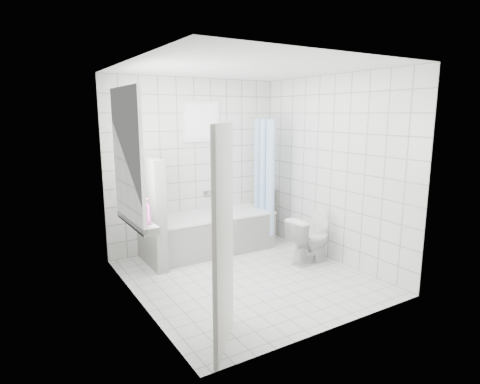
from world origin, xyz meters
TOP-DOWN VIEW (x-y plane):
  - ground at (0.00, 0.00)m, footprint 3.00×3.00m
  - ceiling at (0.00, 0.00)m, footprint 3.00×3.00m
  - wall_back at (0.00, 1.50)m, footprint 2.80×0.02m
  - wall_front at (0.00, -1.50)m, footprint 2.80×0.02m
  - wall_left at (-1.40, 0.00)m, footprint 0.02×3.00m
  - wall_right at (1.40, 0.00)m, footprint 0.02×3.00m
  - window_left at (-1.35, 0.30)m, footprint 0.01×0.90m
  - window_back at (0.10, 1.46)m, footprint 0.50×0.01m
  - window_sill at (-1.31, 0.30)m, footprint 0.18×1.02m
  - door at (-1.00, -1.17)m, footprint 0.54×0.64m
  - bathtub at (0.09, 1.12)m, footprint 1.83×0.77m
  - partition_wall at (-0.89, 1.07)m, footprint 0.15×0.85m
  - tiled_ledge at (1.28, 1.38)m, footprint 0.40×0.24m
  - toilet at (1.03, -0.02)m, footprint 0.66×0.40m
  - curtain_rod at (0.95, 1.10)m, footprint 0.02×0.80m
  - shower_curtain at (0.95, 0.97)m, footprint 0.14×0.48m
  - tub_faucet at (0.19, 1.46)m, footprint 0.18×0.06m
  - sill_bottles at (-1.30, 0.19)m, footprint 0.17×0.75m
  - ledge_bottles at (1.28, 1.36)m, footprint 0.18×0.16m

SIDE VIEW (x-z plane):
  - ground at x=0.00m, z-range 0.00..0.00m
  - tiled_ledge at x=1.28m, z-range 0.00..0.55m
  - bathtub at x=0.09m, z-range 0.00..0.58m
  - toilet at x=1.03m, z-range 0.00..0.65m
  - ledge_bottles at x=1.28m, z-range 0.55..0.80m
  - partition_wall at x=-0.89m, z-range 0.00..1.50m
  - tub_faucet at x=0.19m, z-range 0.82..0.88m
  - window_sill at x=-1.31m, z-range 0.82..0.90m
  - door at x=-1.00m, z-range 0.00..2.00m
  - sill_bottles at x=-1.30m, z-range 0.87..1.15m
  - shower_curtain at x=0.95m, z-range 0.21..1.99m
  - wall_back at x=0.00m, z-range 0.00..2.60m
  - wall_front at x=0.00m, z-range 0.00..2.60m
  - wall_left at x=-1.40m, z-range 0.00..2.60m
  - wall_right at x=1.40m, z-range 0.00..2.60m
  - window_left at x=-1.35m, z-range 0.90..2.30m
  - window_back at x=0.10m, z-range 1.70..2.20m
  - curtain_rod at x=0.95m, z-range 1.99..2.01m
  - ceiling at x=0.00m, z-range 2.60..2.60m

